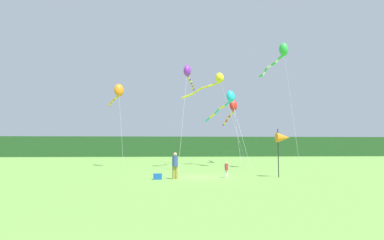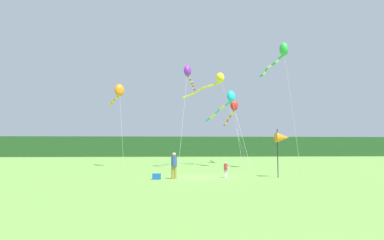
{
  "view_description": "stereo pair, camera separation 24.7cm",
  "coord_description": "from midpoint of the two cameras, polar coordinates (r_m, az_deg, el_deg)",
  "views": [
    {
      "loc": [
        -2.19,
        -22.52,
        2.08
      ],
      "look_at": [
        0.0,
        6.0,
        4.36
      ],
      "focal_mm": 30.88,
      "sensor_mm": 36.0,
      "label": 1
    },
    {
      "loc": [
        -1.95,
        -22.54,
        2.08
      ],
      "look_at": [
        0.0,
        6.0,
        4.36
      ],
      "focal_mm": 30.88,
      "sensor_mm": 36.0,
      "label": 2
    }
  ],
  "objects": [
    {
      "name": "kite_purple",
      "position": [
        32.3,
        -0.45,
        8.11
      ],
      "size": [
        2.05,
        7.46,
        9.97
      ],
      "color": "#B2B2B2",
      "rests_on": "ground"
    },
    {
      "name": "kite_red",
      "position": [
        40.34,
        7.29,
        2.09
      ],
      "size": [
        0.94,
        10.41,
        7.78
      ],
      "color": "#B2B2B2",
      "rests_on": "ground"
    },
    {
      "name": "person_child",
      "position": [
        22.11,
        6.15,
        -8.39
      ],
      "size": [
        0.23,
        0.23,
        1.05
      ],
      "color": "silver",
      "rests_on": "ground"
    },
    {
      "name": "person_adult",
      "position": [
        21.22,
        -2.78,
        -7.63
      ],
      "size": [
        0.37,
        0.37,
        1.68
      ],
      "color": "olive",
      "rests_on": "ground"
    },
    {
      "name": "kite_yellow",
      "position": [
        36.24,
        4.39,
        6.83
      ],
      "size": [
        6.34,
        6.17,
        10.1
      ],
      "color": "#B2B2B2",
      "rests_on": "ground"
    },
    {
      "name": "cooler_box",
      "position": [
        21.1,
        -5.8,
        -9.68
      ],
      "size": [
        0.53,
        0.35,
        0.37
      ],
      "primitive_type": "cube",
      "color": "#1959B2",
      "rests_on": "ground"
    },
    {
      "name": "kite_green",
      "position": [
        31.89,
        15.39,
        11.13
      ],
      "size": [
        1.54,
        6.64,
        11.5
      ],
      "color": "#B2B2B2",
      "rests_on": "ground"
    },
    {
      "name": "kite_orange",
      "position": [
        34.41,
        -12.34,
        4.81
      ],
      "size": [
        2.35,
        4.86,
        8.44
      ],
      "color": "#B2B2B2",
      "rests_on": "ground"
    },
    {
      "name": "ground_plane",
      "position": [
        22.72,
        1.36,
        -9.8
      ],
      "size": [
        120.0,
        120.0,
        0.0
      ],
      "primitive_type": "plane",
      "color": "#6B9E42"
    },
    {
      "name": "distant_treeline",
      "position": [
        67.56,
        -2.15,
        -4.62
      ],
      "size": [
        108.0,
        3.27,
        4.01
      ],
      "primitive_type": "cube",
      "color": "#234C23",
      "rests_on": "ground"
    },
    {
      "name": "kite_cyan",
      "position": [
        34.01,
        6.44,
        3.47
      ],
      "size": [
        2.93,
        9.76,
        7.83
      ],
      "color": "#B2B2B2",
      "rests_on": "ground"
    },
    {
      "name": "banner_flag_pole",
      "position": [
        23.09,
        15.62,
        -3.01
      ],
      "size": [
        0.9,
        0.7,
        3.25
      ],
      "color": "black",
      "rests_on": "ground"
    }
  ]
}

